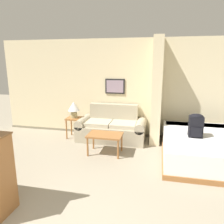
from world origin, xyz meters
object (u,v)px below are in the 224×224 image
at_px(table_lamp, 74,108).
at_px(backpack, 196,125).
at_px(coffee_table, 105,137).
at_px(bed, 206,147).
at_px(couch, 112,128).

xyz_separation_m(table_lamp, backpack, (2.95, -0.73, -0.07)).
bearing_deg(table_lamp, coffee_table, -38.67).
bearing_deg(table_lamp, bed, -11.11).
relative_size(table_lamp, backpack, 0.89).
distance_m(couch, bed, 2.31).
height_order(coffee_table, backpack, backpack).
bearing_deg(table_lamp, couch, 4.12).
height_order(coffee_table, table_lamp, table_lamp).
xyz_separation_m(couch, bed, (2.20, -0.70, -0.06)).
xyz_separation_m(couch, coffee_table, (0.05, -0.92, 0.08)).
height_order(table_lamp, backpack, backpack).
bearing_deg(backpack, bed, 21.99).
bearing_deg(backpack, table_lamp, 166.03).
height_order(couch, bed, couch).
bearing_deg(coffee_table, backpack, 3.52).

